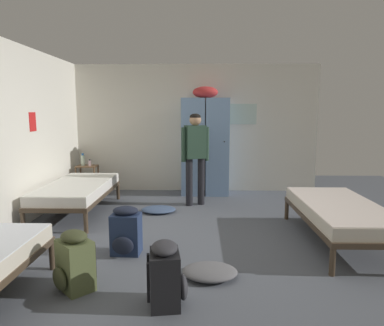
# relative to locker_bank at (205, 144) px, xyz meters

# --- Properties ---
(ground_plane) EXTENTS (9.31, 9.31, 0.00)m
(ground_plane) POSITION_rel_locker_bank_xyz_m (-0.20, -2.63, -0.97)
(ground_plane) COLOR #565B66
(room_backdrop) EXTENTS (4.87, 5.88, 2.52)m
(room_backdrop) POSITION_rel_locker_bank_xyz_m (-1.51, -1.29, 0.29)
(room_backdrop) COLOR silver
(room_backdrop) RESTS_ON ground_plane
(locker_bank) EXTENTS (0.90, 0.55, 2.07)m
(locker_bank) POSITION_rel_locker_bank_xyz_m (0.00, 0.00, 0.00)
(locker_bank) COLOR #7A9ECC
(locker_bank) RESTS_ON ground_plane
(shelf_unit) EXTENTS (0.38, 0.30, 0.57)m
(shelf_unit) POSITION_rel_locker_bank_xyz_m (-2.27, -0.14, -0.62)
(shelf_unit) COLOR brown
(shelf_unit) RESTS_ON ground_plane
(bed_right) EXTENTS (0.90, 1.90, 0.49)m
(bed_right) POSITION_rel_locker_bank_xyz_m (1.63, -2.56, -0.59)
(bed_right) COLOR #473828
(bed_right) RESTS_ON ground_plane
(bed_left_rear) EXTENTS (0.90, 1.90, 0.49)m
(bed_left_rear) POSITION_rel_locker_bank_xyz_m (-2.02, -1.41, -0.59)
(bed_left_rear) COLOR #473828
(bed_left_rear) RESTS_ON ground_plane
(person_traveler) EXTENTS (0.47, 0.31, 1.57)m
(person_traveler) POSITION_rel_locker_bank_xyz_m (-0.18, -0.85, -0.02)
(person_traveler) COLOR black
(person_traveler) RESTS_ON ground_plane
(water_bottle) EXTENTS (0.08, 0.08, 0.24)m
(water_bottle) POSITION_rel_locker_bank_xyz_m (-2.35, -0.12, -0.29)
(water_bottle) COLOR silver
(water_bottle) RESTS_ON shelf_unit
(lotion_bottle) EXTENTS (0.05, 0.05, 0.13)m
(lotion_bottle) POSITION_rel_locker_bank_xyz_m (-2.20, -0.18, -0.34)
(lotion_bottle) COLOR beige
(lotion_bottle) RESTS_ON shelf_unit
(backpack_olive) EXTENTS (0.42, 0.42, 0.55)m
(backpack_olive) POSITION_rel_locker_bank_xyz_m (-1.22, -3.80, -0.71)
(backpack_olive) COLOR #566038
(backpack_olive) RESTS_ON ground_plane
(backpack_navy) EXTENTS (0.33, 0.35, 0.55)m
(backpack_navy) POSITION_rel_locker_bank_xyz_m (-0.93, -2.98, -0.71)
(backpack_navy) COLOR navy
(backpack_navy) RESTS_ON ground_plane
(backpack_black) EXTENTS (0.37, 0.35, 0.55)m
(backpack_black) POSITION_rel_locker_bank_xyz_m (-0.37, -4.04, -0.71)
(backpack_black) COLOR black
(backpack_black) RESTS_ON ground_plane
(clothes_pile_denim) EXTENTS (0.55, 0.44, 0.08)m
(clothes_pile_denim) POSITION_rel_locker_bank_xyz_m (-0.76, -1.31, -0.93)
(clothes_pile_denim) COLOR #42567A
(clothes_pile_denim) RESTS_ON ground_plane
(clothes_pile_grey) EXTENTS (0.54, 0.43, 0.11)m
(clothes_pile_grey) POSITION_rel_locker_bank_xyz_m (0.00, -3.53, -0.92)
(clothes_pile_grey) COLOR slate
(clothes_pile_grey) RESTS_ON ground_plane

